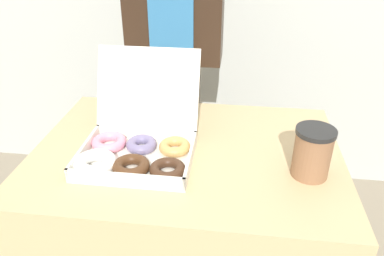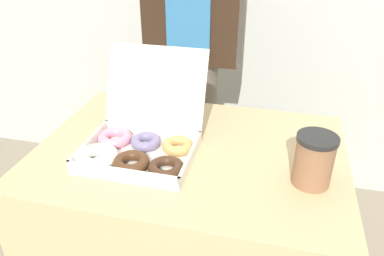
% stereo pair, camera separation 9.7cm
% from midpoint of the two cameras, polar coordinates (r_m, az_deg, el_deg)
% --- Properties ---
extents(table, '(0.90, 0.64, 0.77)m').
position_cam_midpoint_polar(table, '(1.35, 1.89, -17.21)').
color(table, tan).
rests_on(table, ground_plane).
extents(donut_box, '(0.34, 0.35, 0.26)m').
position_cam_midpoint_polar(donut_box, '(1.07, -5.68, -2.25)').
color(donut_box, white).
rests_on(donut_box, table).
extents(coffee_cup, '(0.10, 0.10, 0.14)m').
position_cam_midpoint_polar(coffee_cup, '(0.99, 20.77, -4.68)').
color(coffee_cup, '#8C6042').
rests_on(coffee_cup, table).
extents(person_customer, '(0.37, 0.22, 1.64)m').
position_cam_midpoint_polar(person_customer, '(1.54, 2.07, 12.48)').
color(person_customer, '#665B51').
rests_on(person_customer, ground_plane).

